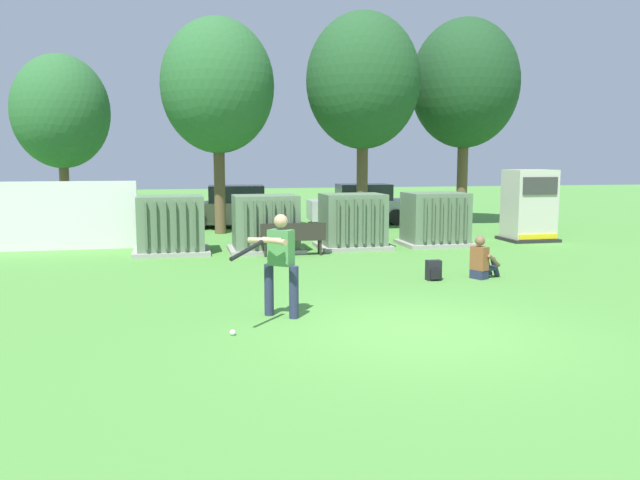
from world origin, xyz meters
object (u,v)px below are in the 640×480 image
at_px(transformer_mid_west, 265,224).
at_px(park_bench, 293,237).
at_px(batter, 279,260).
at_px(transformer_mid_east, 353,222).
at_px(transformer_east, 435,220).
at_px(sports_ball, 233,332).
at_px(seated_spectator, 482,262).
at_px(generator_enclosure, 529,206).
at_px(parked_car_leftmost, 234,208).
at_px(parked_car_left_of_center, 361,205).
at_px(backpack, 434,271).
at_px(transformer_west, 171,226).

relative_size(transformer_mid_west, park_bench, 1.16).
bearing_deg(transformer_mid_west, batter, -95.84).
relative_size(transformer_mid_east, transformer_east, 1.00).
distance_m(batter, sports_ball, 1.57).
distance_m(sports_ball, seated_spectator, 6.77).
bearing_deg(transformer_mid_west, transformer_east, 2.18).
relative_size(generator_enclosure, seated_spectator, 2.39).
xyz_separation_m(transformer_mid_east, transformer_east, (2.65, 0.06, 0.00)).
bearing_deg(batter, transformer_east, 52.33).
bearing_deg(parked_car_leftmost, generator_enclosure, -34.65).
bearing_deg(park_bench, parked_car_left_of_center, 62.08).
xyz_separation_m(seated_spectator, parked_car_left_of_center, (0.70, 12.16, 0.38)).
height_order(batter, backpack, batter).
distance_m(transformer_west, transformer_east, 7.91).
bearing_deg(backpack, seated_spectator, -0.55).
bearing_deg(parked_car_leftmost, park_bench, -82.98).
relative_size(transformer_east, park_bench, 1.16).
xyz_separation_m(backpack, parked_car_left_of_center, (1.85, 12.15, 0.54)).
bearing_deg(transformer_mid_east, parked_car_left_of_center, 71.97).
bearing_deg(backpack, park_bench, 120.24).
relative_size(transformer_west, backpack, 4.77).
relative_size(parked_car_leftmost, parked_car_left_of_center, 1.01).
height_order(park_bench, parked_car_leftmost, parked_car_leftmost).
bearing_deg(transformer_west, parked_car_left_of_center, 42.41).
bearing_deg(seated_spectator, park_bench, 130.62).
xyz_separation_m(park_bench, batter, (-1.40, -6.66, 0.44)).
bearing_deg(transformer_mid_west, transformer_mid_east, 3.05).
distance_m(transformer_east, backpack, 5.79).
height_order(seated_spectator, parked_car_left_of_center, parked_car_left_of_center).
bearing_deg(parked_car_left_of_center, batter, -111.06).
relative_size(transformer_mid_west, generator_enclosure, 0.91).
bearing_deg(transformer_west, generator_enclosure, 2.04).
distance_m(transformer_west, generator_enclosure, 11.31).
bearing_deg(transformer_mid_east, transformer_east, 1.33).
distance_m(park_bench, seated_spectator, 5.45).
bearing_deg(transformer_mid_east, generator_enclosure, 4.26).
distance_m(park_bench, backpack, 4.79).
distance_m(park_bench, batter, 6.82).
distance_m(transformer_mid_east, backpack, 5.30).
bearing_deg(transformer_west, transformer_mid_west, -4.07).
relative_size(park_bench, backpack, 4.11).
xyz_separation_m(transformer_west, park_bench, (3.25, -1.17, -0.25)).
height_order(transformer_mid_east, backpack, transformer_mid_east).
relative_size(transformer_west, transformer_mid_west, 1.00).
relative_size(generator_enclosure, backpack, 5.23).
bearing_deg(sports_ball, transformer_mid_east, 63.87).
distance_m(transformer_mid_west, park_bench, 1.19).
distance_m(transformer_west, backpack, 7.77).
relative_size(generator_enclosure, park_bench, 1.27).
bearing_deg(sports_ball, transformer_east, 51.73).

